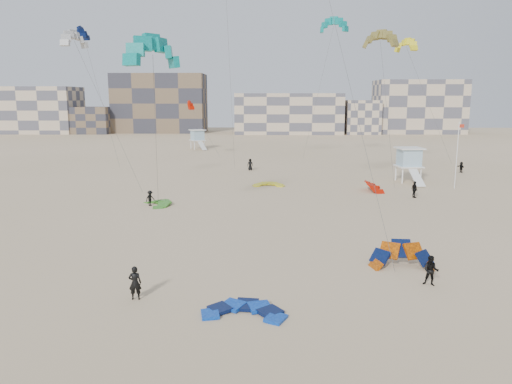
{
  "coord_description": "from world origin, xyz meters",
  "views": [
    {
      "loc": [
        3.33,
        -24.14,
        10.78
      ],
      "look_at": [
        2.7,
        6.0,
        5.06
      ],
      "focal_mm": 35.0,
      "sensor_mm": 36.0,
      "label": 1
    }
  ],
  "objects_px": {
    "lifeguard_tower_near": "(409,165)",
    "kite_ground_blue": "(244,314)",
    "kitesurfer_main": "(135,283)",
    "kite_ground_orange": "(402,267)"
  },
  "relations": [
    {
      "from": "kite_ground_orange",
      "to": "kitesurfer_main",
      "type": "distance_m",
      "value": 16.83
    },
    {
      "from": "kite_ground_orange",
      "to": "kitesurfer_main",
      "type": "xyz_separation_m",
      "value": [
        -15.87,
        -5.52,
        0.94
      ]
    },
    {
      "from": "kitesurfer_main",
      "to": "kite_ground_orange",
      "type": "bearing_deg",
      "value": -166.76
    },
    {
      "from": "kite_ground_blue",
      "to": "lifeguard_tower_near",
      "type": "xyz_separation_m",
      "value": [
        19.54,
        40.79,
        2.21
      ]
    },
    {
      "from": "lifeguard_tower_near",
      "to": "kite_ground_orange",
      "type": "bearing_deg",
      "value": -111.84
    },
    {
      "from": "kitesurfer_main",
      "to": "kite_ground_blue",
      "type": "bearing_deg",
      "value": 157.4
    },
    {
      "from": "kitesurfer_main",
      "to": "lifeguard_tower_near",
      "type": "xyz_separation_m",
      "value": [
        25.51,
        39.0,
        1.27
      ]
    },
    {
      "from": "lifeguard_tower_near",
      "to": "kite_ground_blue",
      "type": "bearing_deg",
      "value": -121.36
    },
    {
      "from": "kite_ground_orange",
      "to": "lifeguard_tower_near",
      "type": "bearing_deg",
      "value": 78.54
    },
    {
      "from": "kite_ground_orange",
      "to": "lifeguard_tower_near",
      "type": "xyz_separation_m",
      "value": [
        9.64,
        33.48,
        2.21
      ]
    }
  ]
}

